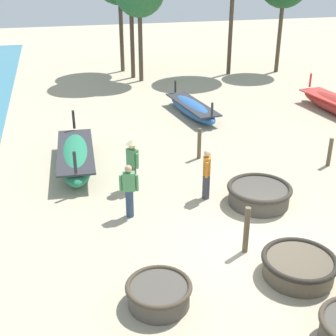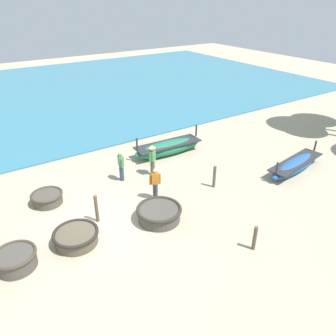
# 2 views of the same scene
# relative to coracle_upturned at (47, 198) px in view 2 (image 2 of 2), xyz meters

# --- Properties ---
(ground_plane) EXTENTS (80.00, 80.00, 0.00)m
(ground_plane) POSITION_rel_coracle_upturned_xyz_m (2.88, 1.35, -0.28)
(ground_plane) COLOR tan
(sea) EXTENTS (28.00, 52.00, 0.10)m
(sea) POSITION_rel_coracle_upturned_xyz_m (-18.02, 5.35, -0.23)
(sea) COLOR teal
(sea) RESTS_ON ground
(coracle_upturned) EXTENTS (1.41, 1.41, 0.51)m
(coracle_upturned) POSITION_rel_coracle_upturned_xyz_m (0.00, 0.00, 0.00)
(coracle_upturned) COLOR #4C473F
(coracle_upturned) RESTS_ON ground
(coracle_front_right) EXTENTS (1.73, 1.73, 0.52)m
(coracle_front_right) POSITION_rel_coracle_upturned_xyz_m (3.30, 0.16, 0.01)
(coracle_front_right) COLOR brown
(coracle_front_right) RESTS_ON ground
(coracle_nearest) EXTENTS (1.90, 1.90, 0.59)m
(coracle_nearest) POSITION_rel_coracle_upturned_xyz_m (3.80, 3.54, 0.04)
(coracle_nearest) COLOR #4C473F
(coracle_nearest) RESTS_ON ground
(coracle_far_left) EXTENTS (1.47, 1.47, 0.61)m
(coracle_far_left) POSITION_rel_coracle_upturned_xyz_m (3.36, -1.99, 0.05)
(coracle_far_left) COLOR #4C473F
(coracle_far_left) RESTS_ON ground
(long_boat_blue_hull) EXTENTS (1.59, 4.35, 1.15)m
(long_boat_blue_hull) POSITION_rel_coracle_upturned_xyz_m (4.17, 11.86, 0.06)
(long_boat_blue_hull) COLOR #285693
(long_boat_blue_hull) RESTS_ON ground
(long_boat_green_hull) EXTENTS (1.38, 4.36, 1.43)m
(long_boat_green_hull) POSITION_rel_coracle_upturned_xyz_m (-1.27, 7.35, 0.13)
(long_boat_green_hull) COLOR #237551
(long_boat_green_hull) RESTS_ON ground
(fisherman_hauling) EXTENTS (0.32, 0.51, 1.57)m
(fisherman_hauling) POSITION_rel_coracle_upturned_xyz_m (2.39, 4.23, 0.56)
(fisherman_hauling) COLOR #383842
(fisherman_hauling) RESTS_ON ground
(fisherman_standing_right) EXTENTS (0.36, 0.47, 1.67)m
(fisherman_standing_right) POSITION_rel_coracle_upturned_xyz_m (0.36, 5.31, 0.68)
(fisherman_standing_right) COLOR #4C473D
(fisherman_standing_right) RESTS_ON ground
(fisherman_with_hat) EXTENTS (0.52, 0.27, 1.57)m
(fisherman_with_hat) POSITION_rel_coracle_upturned_xyz_m (-0.01, 3.72, 0.56)
(fisherman_with_hat) COLOR #2D425B
(fisherman_with_hat) RESTS_ON ground
(mooring_post_shoreline) EXTENTS (0.14, 0.14, 1.13)m
(mooring_post_shoreline) POSITION_rel_coracle_upturned_xyz_m (3.07, 7.15, 0.29)
(mooring_post_shoreline) COLOR brown
(mooring_post_shoreline) RESTS_ON ground
(mooring_post_mid_beach) EXTENTS (0.14, 0.14, 1.25)m
(mooring_post_mid_beach) POSITION_rel_coracle_upturned_xyz_m (2.49, 1.35, 0.35)
(mooring_post_mid_beach) COLOR brown
(mooring_post_mid_beach) RESTS_ON ground
(mooring_post_inland) EXTENTS (0.14, 0.14, 1.01)m
(mooring_post_inland) POSITION_rel_coracle_upturned_xyz_m (7.25, 5.49, 0.23)
(mooring_post_inland) COLOR brown
(mooring_post_inland) RESTS_ON ground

